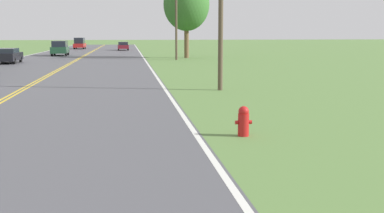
% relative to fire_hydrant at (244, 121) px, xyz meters
% --- Properties ---
extents(fire_hydrant, '(0.47, 0.31, 0.84)m').
position_rel_fire_hydrant_xyz_m(fire_hydrant, '(0.00, 0.00, 0.00)').
color(fire_hydrant, red).
rests_on(fire_hydrant, ground).
extents(utility_pole_midground, '(1.80, 0.24, 7.70)m').
position_rel_fire_hydrant_xyz_m(utility_pole_midground, '(1.44, 10.80, 3.57)').
color(utility_pole_midground, brown).
rests_on(utility_pole_midground, ground).
extents(utility_pole_far, '(1.80, 0.24, 9.38)m').
position_rel_fire_hydrant_xyz_m(utility_pole_far, '(2.04, 38.36, 4.42)').
color(utility_pole_far, brown).
rests_on(utility_pole_far, ground).
extents(tree_behind_sign, '(5.20, 5.20, 9.04)m').
position_rel_fire_hydrant_xyz_m(tree_behind_sign, '(3.59, 42.12, 5.60)').
color(tree_behind_sign, brown).
rests_on(tree_behind_sign, ground).
extents(car_black_sedan_mid_far, '(1.99, 4.80, 1.41)m').
position_rel_fire_hydrant_xyz_m(car_black_sedan_mid_far, '(-14.37, 34.64, 0.32)').
color(car_black_sedan_mid_far, black).
rests_on(car_black_sedan_mid_far, ground).
extents(car_dark_green_suv_receding, '(2.02, 4.64, 1.86)m').
position_rel_fire_hydrant_xyz_m(car_dark_green_suv_receding, '(-11.53, 49.63, 0.56)').
color(car_dark_green_suv_receding, black).
rests_on(car_dark_green_suv_receding, ground).
extents(car_maroon_sedan_distant, '(1.87, 4.37, 1.37)m').
position_rel_fire_hydrant_xyz_m(car_maroon_sedan_distant, '(-3.79, 68.01, 0.29)').
color(car_maroon_sedan_distant, black).
rests_on(car_maroon_sedan_distant, ground).
extents(car_red_van_horizon, '(1.92, 4.68, 2.00)m').
position_rel_fire_hydrant_xyz_m(car_red_van_horizon, '(-11.56, 75.93, 0.59)').
color(car_red_van_horizon, black).
rests_on(car_red_van_horizon, ground).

